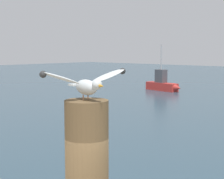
# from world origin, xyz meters

# --- Properties ---
(mooring_post) EXTENTS (0.29, 0.29, 1.00)m
(mooring_post) POSITION_xyz_m (0.88, -0.34, 2.25)
(mooring_post) COLOR brown
(mooring_post) RESTS_ON harbor_quay
(seagull) EXTENTS (0.39, 0.62, 0.20)m
(seagull) POSITION_xyz_m (0.88, -0.34, 2.86)
(seagull) COLOR tan
(seagull) RESTS_ON mooring_post
(boat_red) EXTENTS (3.29, 1.27, 3.41)m
(boat_red) POSITION_xyz_m (-12.90, 21.00, 0.49)
(boat_red) COLOR #B72D28
(boat_red) RESTS_ON ground_plane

